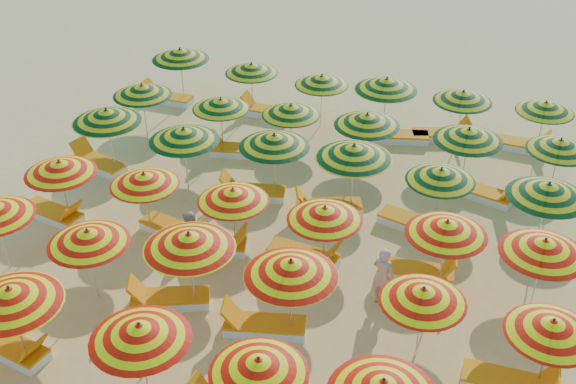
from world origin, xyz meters
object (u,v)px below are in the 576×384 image
object	(u,v)px
umbrella_9	(259,366)
umbrella_25	(184,135)
umbrella_20	(233,195)
lounger_11	(54,213)
lounger_17	(252,192)
umbrella_28	(441,175)
umbrella_17	(552,327)
umbrella_32	(291,110)
lounger_21	(483,193)
umbrella_40	(463,96)
umbrella_21	(325,213)
umbrella_38	(322,80)
umbrella_26	(274,140)
lounger_23	(167,98)
umbrella_15	(291,268)
umbrella_37	(251,68)
beachgoer_a	(383,277)
umbrella_14	(189,241)
umbrella_35	(560,145)
lounger_26	(441,134)
lounger_20	(238,150)
umbrella_27	(354,152)
lounger_8	(168,299)
lounger_14	(305,255)
lounger_24	(267,111)
umbrella_34	(469,135)
lounger_18	(327,207)
lounger_25	(399,136)
umbrella_19	(144,179)
umbrella_23	(544,247)
beachgoer_b	(190,242)
lounger_19	(413,223)
umbrella_30	(142,90)
lounger_5	(12,348)
umbrella_18	(60,167)
umbrella_41	(546,107)
lounger_16	(98,163)
umbrella_33	(367,120)
lounger_9	(263,325)
lounger_15	(418,272)
lounger_12	(174,230)
lounger_27	(519,144)
umbrella_29	(548,190)

from	to	relation	value
umbrella_9	umbrella_25	world-z (taller)	umbrella_25
umbrella_20	lounger_11	xyz separation A→B (m)	(-4.93, -0.19, -1.42)
lounger_17	umbrella_28	bearing A→B (deg)	168.53
umbrella_17	umbrella_32	world-z (taller)	umbrella_17
lounger_21	umbrella_40	bearing A→B (deg)	126.06
umbrella_21	lounger_11	bearing A→B (deg)	-179.30
umbrella_38	umbrella_26	bearing A→B (deg)	-90.37
umbrella_38	lounger_23	bearing A→B (deg)	179.04
umbrella_15	umbrella_37	distance (m)	10.44
lounger_11	beachgoer_a	bearing A→B (deg)	8.12
umbrella_14	umbrella_28	distance (m)	6.44
umbrella_35	lounger_26	xyz separation A→B (m)	(-3.22, 2.44, -1.44)
lounger_20	umbrella_15	bearing A→B (deg)	107.77
umbrella_27	lounger_8	distance (m)	5.79
umbrella_37	lounger_21	size ratio (longest dim) A/B	1.21
umbrella_35	lounger_14	xyz separation A→B (m)	(-5.44, -4.69, -1.44)
lounger_24	lounger_23	bearing A→B (deg)	2.14
umbrella_20	umbrella_34	xyz separation A→B (m)	(4.86, 4.43, 0.14)
lounger_18	lounger_25	size ratio (longest dim) A/B	1.00
umbrella_25	lounger_26	xyz separation A→B (m)	(6.14, 5.16, -1.58)
umbrella_35	lounger_8	world-z (taller)	umbrella_35
umbrella_20	lounger_20	world-z (taller)	umbrella_20
umbrella_19	lounger_18	size ratio (longest dim) A/B	1.13
umbrella_23	beachgoer_b	bearing A→B (deg)	-172.78
umbrella_25	lounger_19	distance (m)	6.34
umbrella_30	lounger_5	size ratio (longest dim) A/B	1.18
umbrella_30	umbrella_35	bearing A→B (deg)	1.76
umbrella_28	umbrella_37	xyz separation A→B (m)	(-6.63, 4.73, -0.00)
umbrella_35	lounger_19	xyz separation A→B (m)	(-3.23, -2.58, -1.44)
umbrella_38	lounger_19	world-z (taller)	umbrella_38
umbrella_27	lounger_8	bearing A→B (deg)	-121.94
umbrella_9	umbrella_18	bearing A→B (deg)	145.92
umbrella_15	lounger_14	xyz separation A→B (m)	(-0.45, 2.49, -1.61)
umbrella_41	lounger_16	bearing A→B (deg)	-158.55
umbrella_33	lounger_9	world-z (taller)	umbrella_33
lounger_15	lounger_26	xyz separation A→B (m)	(-0.43, 6.92, 0.00)
umbrella_14	lounger_5	size ratio (longest dim) A/B	1.37
lounger_20	umbrella_33	bearing A→B (deg)	169.92
lounger_12	lounger_23	xyz separation A→B (m)	(-3.57, 6.93, 0.00)
lounger_8	lounger_12	distance (m)	2.60
lounger_23	lounger_27	distance (m)	11.52
umbrella_28	lounger_12	xyz separation A→B (m)	(-6.13, -2.27, -1.43)
lounger_20	umbrella_37	bearing A→B (deg)	-90.13
umbrella_29	umbrella_34	bearing A→B (deg)	131.71
lounger_17	lounger_14	bearing A→B (deg)	122.43
umbrella_25	lounger_5	world-z (taller)	umbrella_25
umbrella_18	lounger_26	distance (m)	11.33
lounger_18	lounger_27	world-z (taller)	same
umbrella_25	beachgoer_a	distance (m)	6.71
umbrella_40	umbrella_14	bearing A→B (deg)	-116.12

